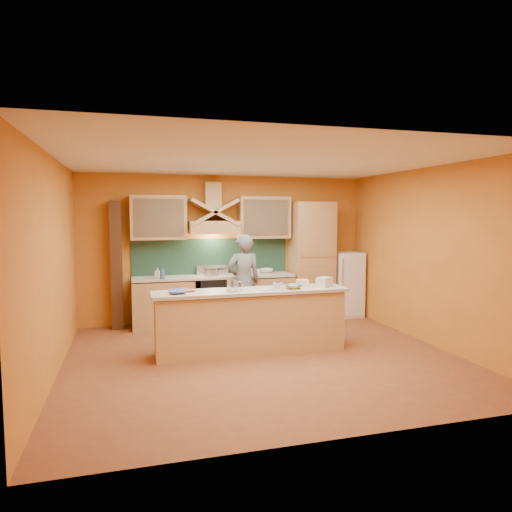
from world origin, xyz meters
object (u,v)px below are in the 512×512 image
object	(u,v)px
person	(244,282)
kitchen_scale	(278,286)
stove	(215,300)
fridge	(345,284)
mixing_bowl	(293,287)

from	to	relation	value
person	kitchen_scale	bearing A→B (deg)	91.83
stove	fridge	world-z (taller)	fridge
fridge	person	bearing A→B (deg)	-168.43
mixing_bowl	stove	bearing A→B (deg)	112.62
stove	mixing_bowl	bearing A→B (deg)	-67.38
kitchen_scale	mixing_bowl	bearing A→B (deg)	20.03
stove	person	size ratio (longest dim) A/B	0.53
kitchen_scale	fridge	bearing A→B (deg)	58.33
kitchen_scale	mixing_bowl	xyz separation A→B (m)	(0.25, 0.02, -0.02)
stove	person	xyz separation A→B (m)	(0.45, -0.46, 0.40)
person	kitchen_scale	xyz separation A→B (m)	(0.13, -1.56, 0.15)
stove	mixing_bowl	distance (m)	2.22
person	mixing_bowl	world-z (taller)	person
fridge	person	world-z (taller)	person
stove	kitchen_scale	bearing A→B (deg)	-73.98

